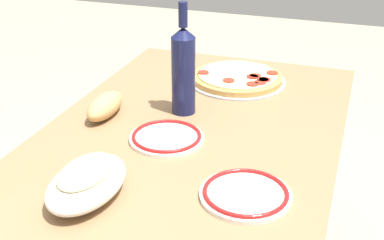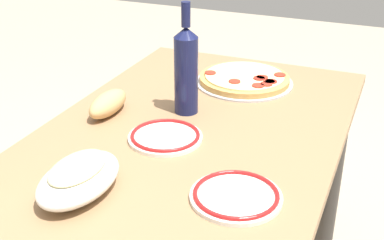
{
  "view_description": "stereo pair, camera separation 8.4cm",
  "coord_description": "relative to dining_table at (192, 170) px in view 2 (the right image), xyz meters",
  "views": [
    {
      "loc": [
        -1.22,
        -0.42,
        1.39
      ],
      "look_at": [
        0.0,
        0.0,
        0.76
      ],
      "focal_mm": 48.68,
      "sensor_mm": 36.0,
      "label": 1
    },
    {
      "loc": [
        -1.19,
        -0.5,
        1.39
      ],
      "look_at": [
        0.0,
        0.0,
        0.76
      ],
      "focal_mm": 48.68,
      "sensor_mm": 36.0,
      "label": 2
    }
  ],
  "objects": [
    {
      "name": "side_plate_far",
      "position": [
        -0.27,
        -0.22,
        0.14
      ],
      "size": [
        0.21,
        0.21,
        0.02
      ],
      "color": "white",
      "rests_on": "dining_table"
    },
    {
      "name": "baked_pasta_dish",
      "position": [
        -0.38,
        0.11,
        0.17
      ],
      "size": [
        0.24,
        0.15,
        0.08
      ],
      "color": "white",
      "rests_on": "dining_table"
    },
    {
      "name": "side_plate_near",
      "position": [
        -0.08,
        0.04,
        0.14
      ],
      "size": [
        0.2,
        0.2,
        0.02
      ],
      "color": "white",
      "rests_on": "dining_table"
    },
    {
      "name": "pepperoni_pizza",
      "position": [
        0.39,
        -0.03,
        0.14
      ],
      "size": [
        0.33,
        0.33,
        0.03
      ],
      "color": "#B7B7BC",
      "rests_on": "dining_table"
    },
    {
      "name": "dining_table",
      "position": [
        0.0,
        0.0,
        0.0
      ],
      "size": [
        1.25,
        0.8,
        0.73
      ],
      "color": "#93704C",
      "rests_on": "ground"
    },
    {
      "name": "bread_loaf",
      "position": [
        0.0,
        0.27,
        0.16
      ],
      "size": [
        0.17,
        0.07,
        0.07
      ],
      "primitive_type": "ellipsoid",
      "color": "tan",
      "rests_on": "dining_table"
    },
    {
      "name": "wine_bottle",
      "position": [
        0.1,
        0.06,
        0.27
      ],
      "size": [
        0.07,
        0.07,
        0.33
      ],
      "color": "#141942",
      "rests_on": "dining_table"
    }
  ]
}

